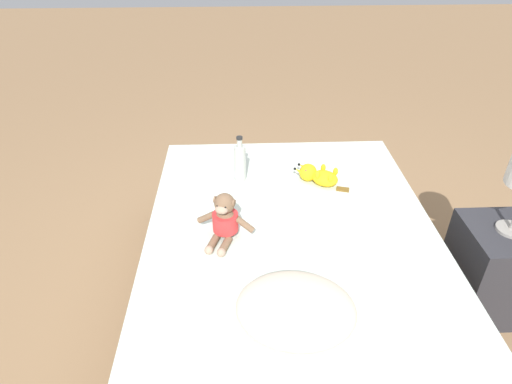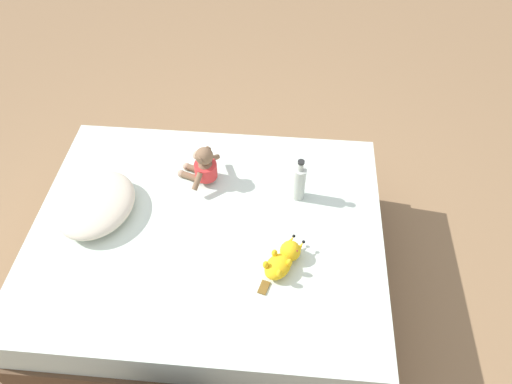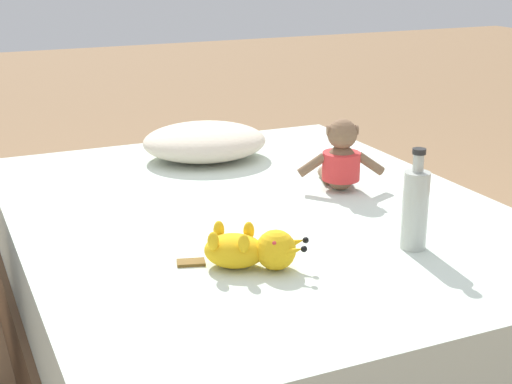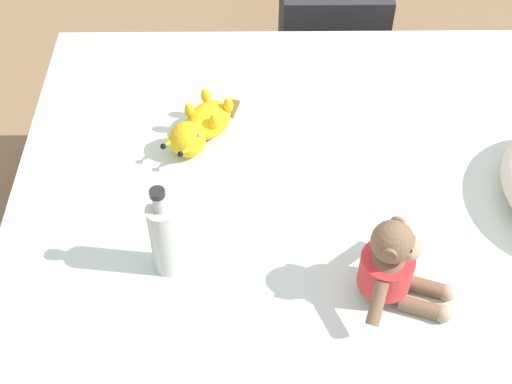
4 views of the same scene
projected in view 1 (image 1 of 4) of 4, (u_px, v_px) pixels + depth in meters
The scene contains 7 objects.
ground_plane at pixel (287, 302), 2.47m from camera, with size 16.00×16.00×0.00m, color #93704C.
bed at pixel (289, 267), 2.32m from camera, with size 1.46×1.84×0.54m.
pillow at pixel (296, 309), 1.66m from camera, with size 0.51×0.46×0.13m.
plush_monkey at pixel (224, 220), 2.06m from camera, with size 0.28×0.25×0.24m.
plush_yellow_creature at pixel (318, 175), 2.48m from camera, with size 0.30×0.22×0.10m.
glass_bottle at pixel (240, 162), 2.48m from camera, with size 0.07×0.07×0.27m.
nightstand at pixel (494, 270), 2.31m from camera, with size 0.39×0.39×0.52m.
Camera 1 is at (0.25, 1.70, 1.89)m, focal length 30.97 mm.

